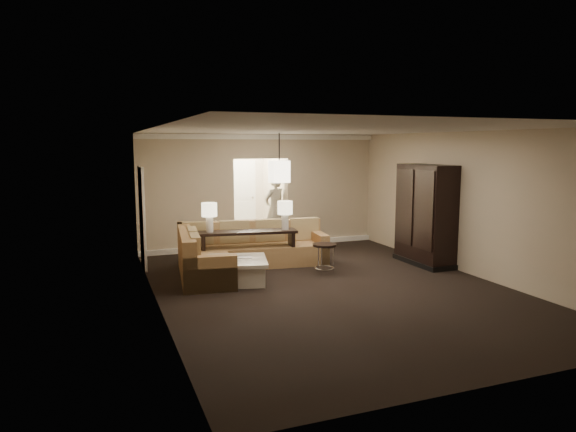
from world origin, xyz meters
name	(u,v)px	position (x,y,z in m)	size (l,w,h in m)	color
ground	(331,288)	(0.00, 0.00, 0.00)	(8.00, 8.00, 0.00)	black
wall_back	(261,191)	(0.00, 4.00, 1.40)	(6.00, 0.04, 2.80)	#B9AB8B
wall_front	(501,257)	(0.00, -4.00, 1.40)	(6.00, 0.04, 2.80)	#B9AB8B
wall_left	(156,219)	(-3.00, 0.00, 1.40)	(0.04, 8.00, 2.80)	#B9AB8B
wall_right	(470,204)	(3.00, 0.00, 1.40)	(0.04, 8.00, 2.80)	#B9AB8B
ceiling	(333,129)	(0.00, 0.00, 2.80)	(6.00, 8.00, 0.02)	silver
crown_molding	(262,137)	(0.00, 3.95, 2.73)	(6.00, 0.10, 0.12)	white
baseboard	(262,245)	(0.00, 3.95, 0.06)	(6.00, 0.10, 0.12)	white
side_door	(142,218)	(-2.97, 2.80, 1.05)	(0.05, 0.90, 2.10)	white
foyer	(246,191)	(0.00, 5.34, 1.30)	(1.44, 2.02, 2.80)	beige
sectional_sofa	(238,252)	(-1.18, 1.91, 0.37)	(3.37, 2.58, 0.93)	brown
coffee_table	(237,270)	(-1.46, 1.00, 0.22)	(1.32, 1.32, 0.46)	silver
console_table	(248,246)	(-0.94, 2.00, 0.47)	(2.07, 0.76, 0.78)	black
armoire	(425,217)	(2.69, 1.01, 1.02)	(0.63, 1.48, 2.13)	black
drink_table	(325,252)	(0.34, 1.02, 0.43)	(0.48, 0.48, 0.60)	black
table_lamp_left	(209,213)	(-1.72, 2.12, 1.18)	(0.31, 0.31, 0.60)	white
table_lamp_right	(285,211)	(-0.17, 1.88, 1.18)	(0.31, 0.31, 0.60)	white
pendant_light	(279,171)	(0.00, 2.70, 1.95)	(0.38, 0.38, 1.09)	black
person	(275,206)	(0.45, 4.30, 0.99)	(0.72, 0.48, 1.98)	beige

